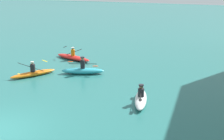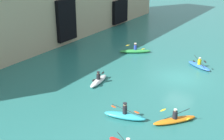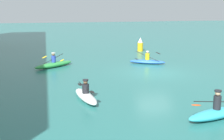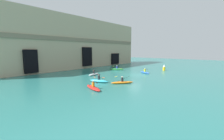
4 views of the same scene
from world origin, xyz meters
name	(u,v)px [view 3 (image 3 of 4)]	position (x,y,z in m)	size (l,w,h in m)	color
ground_plane	(155,73)	(0.00, 0.00, 0.00)	(120.00, 120.00, 0.00)	#28706B
kayak_white	(86,95)	(-5.22, 5.53, 0.24)	(2.93, 1.16, 1.06)	white
kayak_green	(54,64)	(3.46, 6.88, 0.23)	(2.71, 3.23, 1.13)	green
kayak_blue	(147,61)	(3.31, -0.54, 0.22)	(1.87, 2.88, 1.04)	blue
kayak_cyan	(216,112)	(-8.93, 0.44, 0.26)	(1.61, 3.13, 1.24)	#33B2C6
marker_buoy	(140,45)	(9.92, -1.96, 0.65)	(0.56, 0.56, 1.40)	yellow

